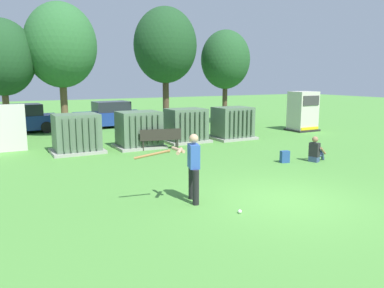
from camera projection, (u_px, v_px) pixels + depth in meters
name	position (u px, v px, depth m)	size (l,w,h in m)	color
ground_plane	(285.00, 201.00, 9.72)	(96.00, 96.00, 0.00)	#51933D
transformer_west	(77.00, 134.00, 15.81)	(2.10, 1.70, 1.62)	#9E9B93
transformer_mid_west	(139.00, 130.00, 16.95)	(2.10, 1.70, 1.62)	#9E9B93
transformer_mid_east	(186.00, 126.00, 18.46)	(2.10, 1.70, 1.62)	#9E9B93
transformer_east	(233.00, 123.00, 19.39)	(2.10, 1.70, 1.62)	#9E9B93
generator_enclosure	(303.00, 111.00, 22.27)	(1.60, 1.40, 2.30)	#262626
park_bench	(160.00, 137.00, 16.50)	(1.84, 0.74, 0.92)	#2D2823
batter	(191.00, 164.00, 9.47)	(1.60, 0.77, 1.74)	black
sports_ball	(240.00, 211.00, 8.81)	(0.09, 0.09, 0.09)	white
seated_spectator	(316.00, 151.00, 14.21)	(0.78, 0.64, 0.96)	#384C75
backpack	(285.00, 157.00, 14.04)	(0.36, 0.31, 0.44)	#264C8C
tree_left	(2.00, 58.00, 18.14)	(3.08, 3.08, 5.89)	brown
tree_center_left	(61.00, 46.00, 19.16)	(3.57, 3.57, 6.83)	brown
tree_center_right	(165.00, 46.00, 22.92)	(3.81, 3.81, 7.28)	#4C3828
tree_right	(225.00, 60.00, 25.14)	(3.24, 3.24, 6.19)	#4C3828
parked_car_leftmost	(20.00, 120.00, 21.48)	(4.31, 2.14, 1.62)	navy
parked_car_left_of_center	(110.00, 115.00, 23.89)	(4.25, 2.03, 1.62)	navy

